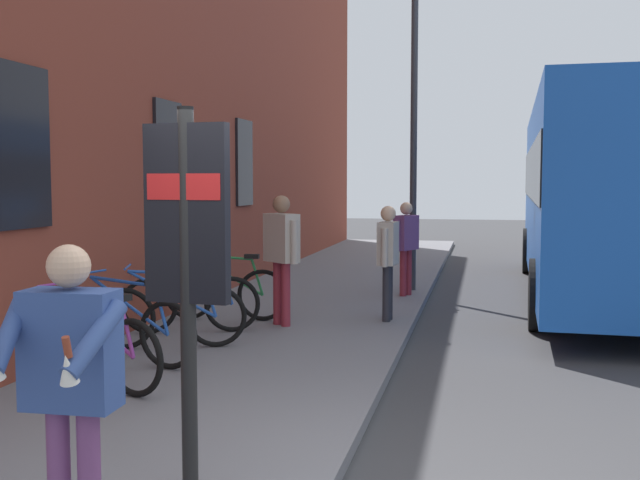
% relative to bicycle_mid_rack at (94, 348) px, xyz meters
% --- Properties ---
extents(ground, '(60.00, 60.00, 0.00)m').
position_rel_bicycle_mid_rack_xyz_m(ground, '(4.25, -3.62, -0.51)').
color(ground, '#38383A').
extents(sidewalk_pavement, '(24.00, 3.50, 0.12)m').
position_rel_bicycle_mid_rack_xyz_m(sidewalk_pavement, '(6.25, -0.87, -0.45)').
color(sidewalk_pavement, slate).
rests_on(sidewalk_pavement, ground).
extents(station_facade, '(22.00, 0.65, 8.13)m').
position_rel_bicycle_mid_rack_xyz_m(station_facade, '(7.24, 1.18, 3.55)').
color(station_facade, brown).
rests_on(station_facade, ground).
extents(bicycle_mid_rack, '(0.72, 1.68, 0.97)m').
position_rel_bicycle_mid_rack_xyz_m(bicycle_mid_rack, '(0.00, 0.00, 0.00)').
color(bicycle_mid_rack, black).
rests_on(bicycle_mid_rack, sidewalk_pavement).
extents(bicycle_far_end, '(0.56, 1.74, 0.97)m').
position_rel_bicycle_mid_rack_xyz_m(bicycle_far_end, '(0.94, 0.13, -0.00)').
color(bicycle_far_end, black).
rests_on(bicycle_far_end, sidewalk_pavement).
extents(bicycle_by_door, '(0.70, 1.69, 0.97)m').
position_rel_bicycle_mid_rack_xyz_m(bicycle_by_door, '(1.76, -0.01, -0.00)').
color(bicycle_by_door, black).
rests_on(bicycle_by_door, sidewalk_pavement).
extents(bicycle_leaning_wall, '(0.70, 1.70, 0.97)m').
position_rel_bicycle_mid_rack_xyz_m(bicycle_leaning_wall, '(2.66, 0.09, 0.00)').
color(bicycle_leaning_wall, black).
rests_on(bicycle_leaning_wall, sidewalk_pavement).
extents(bicycle_beside_lamp, '(0.48, 1.77, 0.97)m').
position_rel_bicycle_mid_rack_xyz_m(bicycle_beside_lamp, '(3.60, -0.05, -0.00)').
color(bicycle_beside_lamp, black).
rests_on(bicycle_beside_lamp, sidewalk_pavement).
extents(transit_info_sign, '(0.14, 0.56, 2.40)m').
position_rel_bicycle_mid_rack_xyz_m(transit_info_sign, '(-2.02, -1.77, 1.21)').
color(transit_info_sign, black).
rests_on(transit_info_sign, sidewalk_pavement).
extents(city_bus, '(10.58, 2.92, 3.35)m').
position_rel_bicycle_mid_rack_xyz_m(city_bus, '(7.69, -5.62, 1.41)').
color(city_bus, '#1951B2').
rests_on(city_bus, ground).
extents(pedestrian_near_bus, '(0.61, 0.26, 1.60)m').
position_rel_bicycle_mid_rack_xyz_m(pedestrian_near_bus, '(4.04, -2.25, 0.59)').
color(pedestrian_near_bus, '#26262D').
rests_on(pedestrian_near_bus, sidewalk_pavement).
extents(pedestrian_by_facade, '(0.51, 0.55, 1.75)m').
position_rel_bicycle_mid_rack_xyz_m(pedestrian_by_facade, '(3.39, -0.90, 0.68)').
color(pedestrian_by_facade, maroon).
rests_on(pedestrian_by_facade, sidewalk_pavement).
extents(pedestrian_crossing_street, '(0.55, 0.41, 1.58)m').
position_rel_bicycle_mid_rack_xyz_m(pedestrian_crossing_street, '(6.39, -2.27, 0.58)').
color(pedestrian_crossing_street, maroon).
rests_on(pedestrian_crossing_street, sidewalk_pavement).
extents(tourist_with_hotdogs, '(0.56, 0.63, 1.64)m').
position_rel_bicycle_mid_rack_xyz_m(tourist_with_hotdogs, '(-3.00, -1.53, 0.62)').
color(tourist_with_hotdogs, '#723F72').
rests_on(tourist_with_hotdogs, sidewalk_pavement).
extents(street_lamp, '(0.28, 0.28, 5.71)m').
position_rel_bicycle_mid_rack_xyz_m(street_lamp, '(7.08, -2.32, 2.96)').
color(street_lamp, '#333338').
rests_on(street_lamp, sidewalk_pavement).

